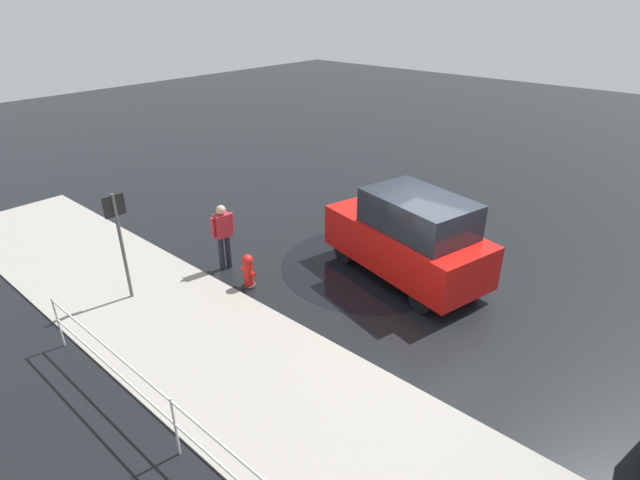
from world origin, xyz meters
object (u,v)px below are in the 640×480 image
(fire_hydrant, at_px, (248,271))
(sign_post, at_px, (119,232))
(moving_hatchback, at_px, (409,237))
(pedestrian, at_px, (223,232))

(fire_hydrant, height_order, sign_post, sign_post)
(moving_hatchback, xyz_separation_m, pedestrian, (3.44, 2.50, -0.07))
(moving_hatchback, distance_m, fire_hydrant, 3.66)
(sign_post, bearing_deg, pedestrian, -103.19)
(fire_hydrant, bearing_deg, pedestrian, -10.74)
(moving_hatchback, distance_m, pedestrian, 4.25)
(moving_hatchback, bearing_deg, sign_post, 49.84)
(pedestrian, relative_size, sign_post, 0.68)
(fire_hydrant, distance_m, sign_post, 2.78)
(sign_post, bearing_deg, fire_hydrant, -128.24)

